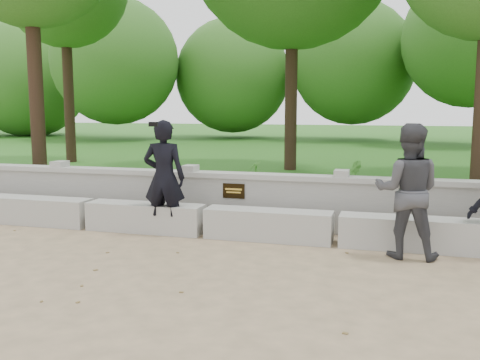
{
  "coord_description": "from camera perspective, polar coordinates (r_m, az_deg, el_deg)",
  "views": [
    {
      "loc": [
        2.7,
        -5.71,
        1.97
      ],
      "look_at": [
        0.55,
        1.95,
        0.88
      ],
      "focal_mm": 40.0,
      "sensor_mm": 36.0,
      "label": 1
    }
  ],
  "objects": [
    {
      "name": "concrete_bench",
      "position": [
        8.26,
        -3.77,
        -4.38
      ],
      "size": [
        11.9,
        0.45,
        0.45
      ],
      "color": "#AEABA4",
      "rests_on": "ground"
    },
    {
      "name": "ground",
      "position": [
        6.62,
        -9.31,
        -9.6
      ],
      "size": [
        80.0,
        80.0,
        0.0
      ],
      "primitive_type": "plane",
      "color": "tan",
      "rests_on": "ground"
    },
    {
      "name": "shrub_d",
      "position": [
        11.72,
        1.67,
        0.72
      ],
      "size": [
        0.39,
        0.4,
        0.54
      ],
      "primitive_type": "imported",
      "rotation": [
        0.0,
        0.0,
        5.3
      ],
      "color": "#3C7929",
      "rests_on": "lawn"
    },
    {
      "name": "man_main",
      "position": [
        8.28,
        -8.09,
        0.25
      ],
      "size": [
        0.69,
        0.62,
        1.78
      ],
      "color": "black",
      "rests_on": "ground"
    },
    {
      "name": "parapet_wall",
      "position": [
        8.87,
        -2.28,
        -1.96
      ],
      "size": [
        12.5,
        0.35,
        0.9
      ],
      "color": "#A3A19A",
      "rests_on": "ground"
    },
    {
      "name": "visitor_left",
      "position": [
        7.29,
        17.45,
        -1.13
      ],
      "size": [
        0.88,
        0.7,
        1.76
      ],
      "color": "#3B3B40",
      "rests_on": "ground"
    },
    {
      "name": "lawn",
      "position": [
        19.98,
        7.86,
        2.46
      ],
      "size": [
        40.0,
        22.0,
        0.25
      ],
      "primitive_type": "cube",
      "color": "#265E15",
      "rests_on": "ground"
    },
    {
      "name": "shrub_b",
      "position": [
        10.93,
        12.03,
        0.33
      ],
      "size": [
        0.32,
        0.38,
        0.65
      ],
      "primitive_type": "imported",
      "rotation": [
        0.0,
        0.0,
        1.67
      ],
      "color": "#3C7929",
      "rests_on": "lawn"
    },
    {
      "name": "shrub_a",
      "position": [
        9.95,
        -8.01,
        -0.63
      ],
      "size": [
        0.34,
        0.33,
        0.54
      ],
      "primitive_type": "imported",
      "rotation": [
        0.0,
        0.0,
        0.68
      ],
      "color": "#3C7929",
      "rests_on": "lawn"
    }
  ]
}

